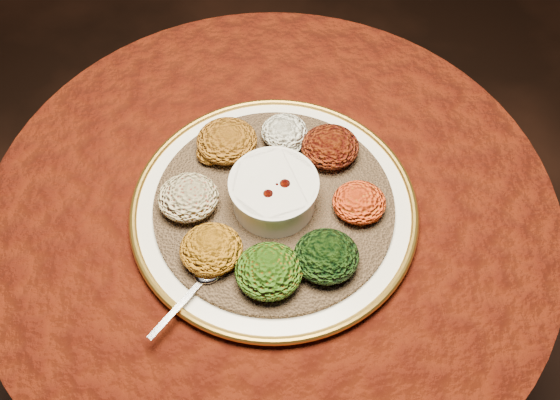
{
  "coord_description": "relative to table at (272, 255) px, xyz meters",
  "views": [
    {
      "loc": [
        -0.04,
        -0.57,
        1.6
      ],
      "look_at": [
        0.01,
        -0.01,
        0.76
      ],
      "focal_mm": 40.0,
      "sensor_mm": 36.0,
      "label": 1
    }
  ],
  "objects": [
    {
      "name": "table",
      "position": [
        0.0,
        0.0,
        0.0
      ],
      "size": [
        0.96,
        0.96,
        0.73
      ],
      "color": "black",
      "rests_on": "ground"
    },
    {
      "name": "platter",
      "position": [
        0.0,
        -0.02,
        0.19
      ],
      "size": [
        0.54,
        0.54,
        0.02
      ],
      "rotation": [
        0.0,
        0.0,
        0.23
      ],
      "color": "white",
      "rests_on": "table"
    },
    {
      "name": "injera",
      "position": [
        0.0,
        -0.02,
        0.2
      ],
      "size": [
        0.46,
        0.46,
        0.01
      ],
      "primitive_type": "cylinder",
      "rotation": [
        0.0,
        0.0,
        -0.19
      ],
      "color": "brown",
      "rests_on": "platter"
    },
    {
      "name": "stew_bowl",
      "position": [
        0.0,
        -0.02,
        0.24
      ],
      "size": [
        0.14,
        0.14,
        0.06
      ],
      "color": "silver",
      "rests_on": "injera"
    },
    {
      "name": "spoon",
      "position": [
        -0.12,
        -0.15,
        0.21
      ],
      "size": [
        0.11,
        0.11,
        0.01
      ],
      "rotation": [
        0.0,
        0.0,
        -2.31
      ],
      "color": "silver",
      "rests_on": "injera"
    },
    {
      "name": "portion_ayib",
      "position": [
        0.03,
        0.11,
        0.23
      ],
      "size": [
        0.08,
        0.08,
        0.04
      ],
      "primitive_type": "ellipsoid",
      "color": "white",
      "rests_on": "injera"
    },
    {
      "name": "portion_kitfo",
      "position": [
        0.11,
        0.07,
        0.23
      ],
      "size": [
        0.1,
        0.09,
        0.05
      ],
      "primitive_type": "ellipsoid",
      "color": "black",
      "rests_on": "injera"
    },
    {
      "name": "portion_tikil",
      "position": [
        0.14,
        -0.04,
        0.23
      ],
      "size": [
        0.09,
        0.08,
        0.04
      ],
      "primitive_type": "ellipsoid",
      "color": "#C46D10",
      "rests_on": "injera"
    },
    {
      "name": "portion_gomen",
      "position": [
        0.07,
        -0.14,
        0.23
      ],
      "size": [
        0.1,
        0.09,
        0.05
      ],
      "primitive_type": "ellipsoid",
      "color": "black",
      "rests_on": "injera"
    },
    {
      "name": "portion_mixveg",
      "position": [
        -0.02,
        -0.15,
        0.23
      ],
      "size": [
        0.1,
        0.1,
        0.05
      ],
      "primitive_type": "ellipsoid",
      "color": "#8D3A09",
      "rests_on": "injera"
    },
    {
      "name": "portion_kik",
      "position": [
        -0.1,
        -0.11,
        0.23
      ],
      "size": [
        0.1,
        0.09,
        0.05
      ],
      "primitive_type": "ellipsoid",
      "color": "#B1670F",
      "rests_on": "injera"
    },
    {
      "name": "portion_timatim",
      "position": [
        -0.13,
        -0.01,
        0.23
      ],
      "size": [
        0.1,
        0.09,
        0.05
      ],
      "primitive_type": "ellipsoid",
      "color": "#8D0808",
      "rests_on": "injera"
    },
    {
      "name": "portion_shiro",
      "position": [
        -0.06,
        0.1,
        0.23
      ],
      "size": [
        0.1,
        0.1,
        0.05
      ],
      "primitive_type": "ellipsoid",
      "color": "brown",
      "rests_on": "injera"
    }
  ]
}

